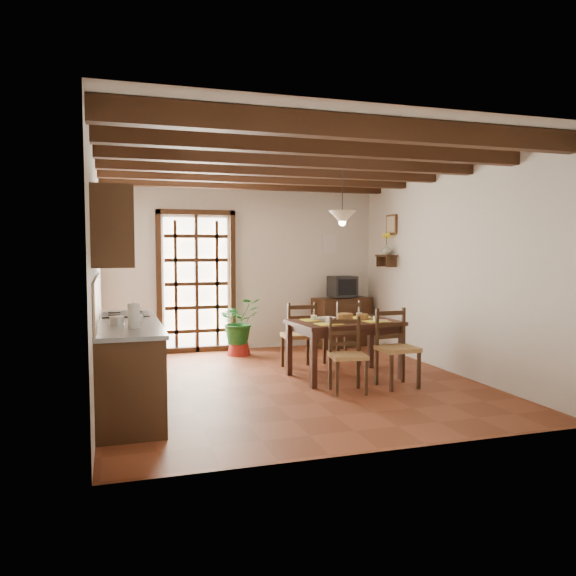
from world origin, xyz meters
name	(u,v)px	position (x,y,z in m)	size (l,w,h in m)	color
ground_plane	(290,382)	(0.00, 0.00, 0.00)	(5.00, 5.00, 0.00)	brown
room_shell	(290,236)	(0.00, 0.00, 1.82)	(4.52, 5.02, 2.81)	silver
ceiling_beams	(290,164)	(0.00, 0.00, 2.69)	(4.50, 4.34, 0.20)	black
french_door	(196,279)	(-0.80, 2.45, 1.18)	(1.26, 0.11, 2.32)	white
kitchen_counter	(127,364)	(-1.96, -0.60, 0.47)	(0.64, 2.25, 1.38)	black
upper_cabinet	(112,227)	(-2.08, -1.30, 1.85)	(0.35, 0.80, 0.70)	black
range_hood	(115,242)	(-2.05, -0.05, 1.73)	(0.38, 0.60, 0.54)	white
counter_items	(126,316)	(-1.95, -0.51, 0.96)	(0.50, 1.43, 0.25)	black
dining_table	(345,328)	(0.76, 0.07, 0.64)	(1.43, 0.99, 0.74)	#351A11
chair_near_left	(347,369)	(0.49, -0.65, 0.27)	(0.45, 0.43, 0.86)	#A37A45
chair_near_right	(397,363)	(1.16, -0.59, 0.29)	(0.45, 0.43, 0.94)	#A37A45
chair_far_left	(299,348)	(0.36, 0.73, 0.29)	(0.45, 0.43, 0.94)	#A37A45
chair_far_right	(342,345)	(1.04, 0.79, 0.29)	(0.50, 0.49, 0.93)	#A37A45
table_setting	(345,320)	(0.76, 0.07, 0.75)	(0.99, 0.66, 0.09)	yellow
table_bowl	(326,319)	(0.52, 0.09, 0.76)	(0.22, 0.22, 0.05)	white
sideboard	(342,322)	(1.64, 2.23, 0.42)	(0.98, 0.44, 0.83)	black
crt_tv	(342,287)	(1.64, 2.22, 1.02)	(0.44, 0.41, 0.35)	black
fuse_box	(329,244)	(1.50, 2.48, 1.75)	(0.25, 0.03, 0.32)	white
plant_pot	(239,348)	(-0.22, 1.96, 0.11)	(0.37, 0.37, 0.23)	maroon
potted_plant	(239,319)	(-0.22, 1.96, 0.57)	(1.67, 1.43, 1.86)	#144C19
wall_shelf	(386,258)	(2.14, 1.60, 1.51)	(0.20, 0.42, 0.20)	black
shelf_vase	(387,249)	(2.14, 1.60, 1.65)	(0.15, 0.15, 0.15)	#B2BFB2
shelf_flowers	(387,237)	(2.14, 1.60, 1.86)	(0.14, 0.14, 0.36)	yellow
framed_picture	(391,225)	(2.22, 1.60, 2.05)	(0.03, 0.32, 0.32)	brown
pendant_lamp	(342,216)	(0.76, 0.17, 2.08)	(0.36, 0.36, 0.84)	black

